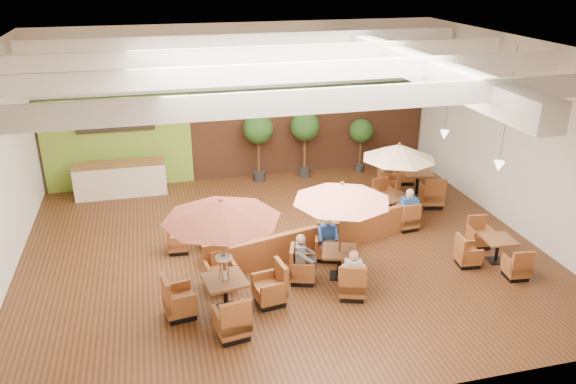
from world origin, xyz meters
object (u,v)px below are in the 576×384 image
object	(u,v)px
booth_divider	(317,240)
table_0	(223,236)
table_5	(409,184)
table_2	(396,164)
table_3	(202,235)
diner_3	(408,205)
diner_2	(303,254)
service_counter	(121,179)
diner_4	(408,206)
table_1	(339,210)
topiary_2	(361,133)
topiary_1	(305,129)
diner_1	(328,234)
diner_0	(353,269)
topiary_0	(258,131)
table_4	(489,252)

from	to	relation	value
booth_divider	table_0	distance (m)	3.75
table_5	table_2	bearing A→B (deg)	-116.63
table_3	diner_3	bearing A→B (deg)	2.32
diner_2	diner_3	bearing A→B (deg)	135.46
service_counter	diner_4	world-z (taller)	diner_4
table_1	table_2	xyz separation A→B (m)	(2.84, 2.97, -0.12)
booth_divider	topiary_2	size ratio (longest dim) A/B	3.06
service_counter	topiary_1	xyz separation A→B (m)	(6.53, 0.20, 1.24)
table_1	diner_1	size ratio (longest dim) A/B	3.58
topiary_2	diner_0	bearing A→B (deg)	-111.95
table_1	topiary_2	distance (m)	7.79
topiary_2	table_2	bearing A→B (deg)	-96.24
table_5	diner_0	bearing A→B (deg)	-113.62
table_0	table_1	xyz separation A→B (m)	(2.93, 0.75, -0.01)
table_0	table_1	distance (m)	3.02
table_5	topiary_2	bearing A→B (deg)	120.09
topiary_0	table_2	bearing A→B (deg)	-49.94
topiary_1	table_0	bearing A→B (deg)	-117.43
table_5	diner_3	size ratio (longest dim) A/B	3.40
table_1	topiary_0	xyz separation A→B (m)	(-0.59, 7.05, -0.03)
table_2	table_4	size ratio (longest dim) A/B	1.04
booth_divider	diner_0	xyz separation A→B (m)	(0.19, -2.22, 0.33)
table_2	service_counter	bearing A→B (deg)	149.37
table_2	table_3	bearing A→B (deg)	-179.08
table_0	topiary_0	world-z (taller)	table_0
table_1	topiary_0	bearing A→B (deg)	113.37
topiary_1	diner_2	distance (m)	7.41
table_2	diner_1	distance (m)	3.58
table_5	diner_2	size ratio (longest dim) A/B	3.45
table_3	diner_0	bearing A→B (deg)	-40.97
service_counter	table_5	bearing A→B (deg)	-14.08
topiary_2	diner_1	distance (m)	6.94
table_0	diner_2	distance (m)	2.44
diner_0	topiary_2	bearing A→B (deg)	82.44
table_1	diner_4	size ratio (longest dim) A/B	3.45
table_1	diner_0	bearing A→B (deg)	-67.63
table_2	diner_1	size ratio (longest dim) A/B	3.23
table_2	table_0	bearing A→B (deg)	-152.64
topiary_1	diner_4	bearing A→B (deg)	-70.33
table_0	topiary_1	xyz separation A→B (m)	(4.05, 7.80, -0.07)
table_4	diner_2	size ratio (longest dim) A/B	2.75
service_counter	diner_1	bearing A→B (deg)	-47.15
service_counter	topiary_2	xyz separation A→B (m)	(8.70, 0.20, 0.93)
booth_divider	table_1	world-z (taller)	table_1
table_0	diner_4	world-z (taller)	table_0
topiary_0	diner_1	distance (m)	6.23
diner_4	service_counter	bearing A→B (deg)	148.44
topiary_1	topiary_2	world-z (taller)	topiary_1
diner_3	table_4	bearing A→B (deg)	-59.94
table_4	booth_divider	bearing A→B (deg)	166.16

